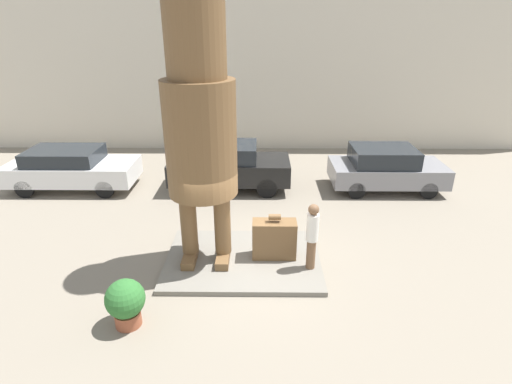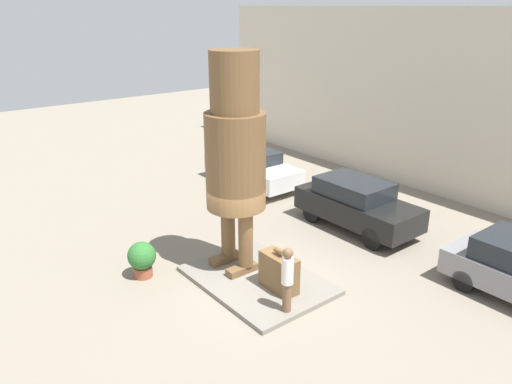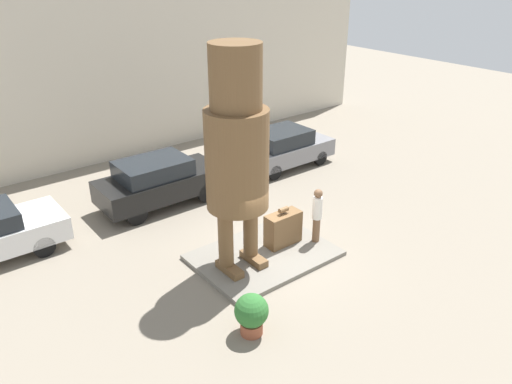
% 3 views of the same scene
% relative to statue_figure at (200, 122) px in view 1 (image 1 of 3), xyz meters
% --- Properties ---
extents(ground_plane, '(60.00, 60.00, 0.00)m').
position_rel_statue_figure_xyz_m(ground_plane, '(0.92, 0.02, -3.68)').
color(ground_plane, gray).
extents(pedestal, '(3.95, 2.85, 0.13)m').
position_rel_statue_figure_xyz_m(pedestal, '(0.92, 0.02, -3.61)').
color(pedestal, slate).
rests_on(pedestal, ground_plane).
extents(building_backdrop, '(28.00, 0.60, 7.21)m').
position_rel_statue_figure_xyz_m(building_backdrop, '(0.92, 10.24, -0.07)').
color(building_backdrop, beige).
rests_on(building_backdrop, ground_plane).
extents(statue_figure, '(1.64, 1.64, 6.07)m').
position_rel_statue_figure_xyz_m(statue_figure, '(0.00, 0.00, 0.00)').
color(statue_figure, brown).
rests_on(statue_figure, pedestal).
extents(giant_suitcase, '(1.12, 0.49, 1.21)m').
position_rel_statue_figure_xyz_m(giant_suitcase, '(1.72, 0.11, -3.04)').
color(giant_suitcase, brown).
rests_on(giant_suitcase, pedestal).
extents(tourist, '(0.29, 0.29, 1.72)m').
position_rel_statue_figure_xyz_m(tourist, '(2.60, -0.40, -2.61)').
color(tourist, brown).
rests_on(tourist, pedestal).
extents(parked_car_white, '(4.56, 1.89, 1.51)m').
position_rel_statue_figure_xyz_m(parked_car_white, '(-5.55, 4.88, -2.87)').
color(parked_car_white, silver).
rests_on(parked_car_white, ground_plane).
extents(parked_car_black, '(4.34, 1.85, 1.70)m').
position_rel_statue_figure_xyz_m(parked_car_black, '(0.19, 4.94, -2.78)').
color(parked_car_black, black).
rests_on(parked_car_black, ground_plane).
extents(parked_car_grey, '(4.05, 1.89, 1.59)m').
position_rel_statue_figure_xyz_m(parked_car_grey, '(5.92, 4.93, -2.86)').
color(parked_car_grey, gray).
rests_on(parked_car_grey, ground_plane).
extents(planter_pot, '(0.80, 0.80, 1.05)m').
position_rel_statue_figure_xyz_m(planter_pot, '(-1.34, -2.32, -3.10)').
color(planter_pot, brown).
rests_on(planter_pot, ground_plane).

